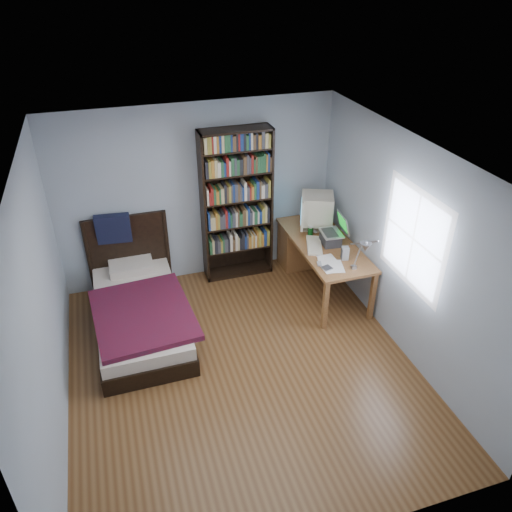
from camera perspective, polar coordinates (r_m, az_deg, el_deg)
name	(u,v)px	position (r m, az deg, el deg)	size (l,w,h in m)	color
room	(243,276)	(5.07, -1.49, -2.26)	(4.20, 4.24, 2.50)	#58351A
desk	(309,245)	(7.30, 6.03, 1.27)	(0.75, 1.76, 0.73)	brown
crt_monitor	(316,209)	(6.98, 6.84, 5.30)	(0.59, 0.54, 0.52)	beige
laptop	(332,236)	(6.70, 8.69, 2.28)	(0.36, 0.37, 0.42)	#2D2D30
desk_lamp	(364,249)	(5.66, 12.25, 0.79)	(0.25, 0.54, 0.64)	#99999E
keyboard	(314,245)	(6.65, 6.67, 1.21)	(0.19, 0.48, 0.03)	beige
speaker	(345,253)	(6.40, 10.14, 0.32)	(0.09, 0.09, 0.17)	#949497
soda_can	(310,231)	(6.89, 6.23, 2.82)	(0.07, 0.07, 0.13)	#0A3807
mouse	(315,231)	(7.00, 6.72, 2.87)	(0.07, 0.12, 0.04)	silver
phone_silver	(317,255)	(6.46, 7.00, 0.17)	(0.05, 0.09, 0.02)	silver
phone_grey	(319,264)	(6.27, 7.25, -0.89)	(0.05, 0.10, 0.02)	#949497
external_drive	(327,268)	(6.20, 8.12, -1.40)	(0.11, 0.11, 0.02)	#949497
bookshelf	(237,206)	(6.90, -2.20, 5.76)	(0.97, 0.30, 2.16)	black
bed	(139,308)	(6.44, -13.25, -5.86)	(1.21, 2.14, 1.16)	black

